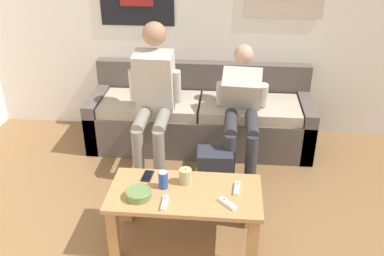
% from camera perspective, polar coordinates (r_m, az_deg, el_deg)
% --- Properties ---
extents(wall_back, '(10.00, 0.07, 2.55)m').
position_cam_1_polar(wall_back, '(4.26, -1.15, 15.84)').
color(wall_back, white).
rests_on(wall_back, ground_plane).
extents(couch, '(2.14, 0.71, 0.76)m').
position_cam_1_polar(couch, '(4.24, 1.10, 1.35)').
color(couch, '#564C47').
rests_on(couch, ground_plane).
extents(coffee_table, '(1.03, 0.50, 0.43)m').
position_cam_1_polar(coffee_table, '(2.97, -0.93, -9.83)').
color(coffee_table, '#B27F4C').
rests_on(coffee_table, ground_plane).
extents(person_seated_adult, '(0.47, 0.81, 1.27)m').
position_cam_1_polar(person_seated_adult, '(3.77, -5.16, 4.73)').
color(person_seated_adult, gray).
rests_on(person_seated_adult, ground_plane).
extents(person_seated_teen, '(0.47, 0.98, 1.04)m').
position_cam_1_polar(person_seated_teen, '(3.79, 6.64, 2.94)').
color(person_seated_teen, '#2D2D33').
rests_on(person_seated_teen, ground_plane).
extents(backpack, '(0.30, 0.26, 0.36)m').
position_cam_1_polar(backpack, '(3.59, 3.03, -5.83)').
color(backpack, '#282D38').
rests_on(backpack, ground_plane).
extents(ceramic_bowl, '(0.17, 0.17, 0.06)m').
position_cam_1_polar(ceramic_bowl, '(2.87, -7.14, -8.65)').
color(ceramic_bowl, '#607F47').
rests_on(ceramic_bowl, coffee_table).
extents(pillar_candle, '(0.09, 0.09, 0.12)m').
position_cam_1_polar(pillar_candle, '(2.97, -0.88, -6.44)').
color(pillar_candle, tan).
rests_on(pillar_candle, coffee_table).
extents(drink_can_blue, '(0.07, 0.07, 0.12)m').
position_cam_1_polar(drink_can_blue, '(2.93, -3.86, -6.89)').
color(drink_can_blue, '#28479E').
rests_on(drink_can_blue, coffee_table).
extents(game_controller_near_left, '(0.13, 0.13, 0.03)m').
position_cam_1_polar(game_controller_near_left, '(2.80, 4.76, -9.99)').
color(game_controller_near_left, white).
rests_on(game_controller_near_left, coffee_table).
extents(game_controller_near_right, '(0.05, 0.15, 0.03)m').
position_cam_1_polar(game_controller_near_right, '(2.94, 6.02, -8.00)').
color(game_controller_near_right, white).
rests_on(game_controller_near_right, coffee_table).
extents(game_controller_far_center, '(0.03, 0.14, 0.03)m').
position_cam_1_polar(game_controller_far_center, '(2.80, -3.65, -9.97)').
color(game_controller_far_center, white).
rests_on(game_controller_far_center, coffee_table).
extents(cell_phone, '(0.08, 0.14, 0.01)m').
position_cam_1_polar(cell_phone, '(3.08, -5.95, -6.38)').
color(cell_phone, black).
rests_on(cell_phone, coffee_table).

